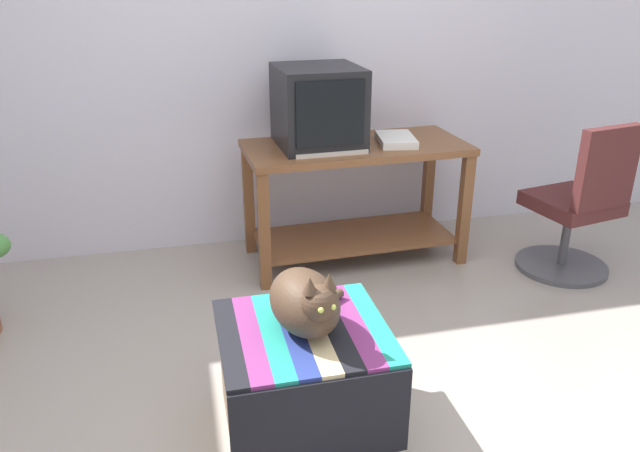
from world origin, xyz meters
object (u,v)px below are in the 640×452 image
at_px(keyboard, 329,151).
at_px(ottoman_with_blanket, 304,380).
at_px(desk, 355,182).
at_px(office_chair, 579,210).
at_px(cat, 306,302).
at_px(book, 396,140).
at_px(tv_monitor, 318,107).

xyz_separation_m(keyboard, ottoman_with_blanket, (-0.42, -1.27, -0.50)).
bearing_deg(desk, office_chair, -25.23).
relative_size(keyboard, cat, 1.00).
bearing_deg(cat, office_chair, 16.02).
xyz_separation_m(book, ottoman_with_blanket, (-0.84, -1.38, -0.51)).
xyz_separation_m(desk, keyboard, (-0.19, -0.14, 0.24)).
xyz_separation_m(tv_monitor, keyboard, (0.02, -0.17, -0.20)).
bearing_deg(ottoman_with_blanket, book, 58.70).
bearing_deg(desk, ottoman_with_blanket, -115.42).
bearing_deg(book, cat, -111.92).
distance_m(desk, keyboard, 0.34).
height_order(keyboard, office_chair, office_chair).
distance_m(desk, ottoman_with_blanket, 1.56).
relative_size(tv_monitor, office_chair, 0.56).
bearing_deg(tv_monitor, cat, -107.03).
relative_size(book, ottoman_with_blanket, 0.49).
distance_m(cat, office_chair, 1.99).
xyz_separation_m(keyboard, book, (0.42, 0.10, 0.01)).
bearing_deg(office_chair, cat, 16.79).
relative_size(tv_monitor, ottoman_with_blanket, 0.82).
bearing_deg(keyboard, desk, 34.10).
bearing_deg(keyboard, tv_monitor, 95.89).
height_order(tv_monitor, ottoman_with_blanket, tv_monitor).
bearing_deg(book, office_chair, -17.38).
relative_size(keyboard, book, 1.34).
bearing_deg(desk, book, -10.79).
xyz_separation_m(cat, office_chair, (1.76, 0.93, -0.17)).
bearing_deg(office_chair, keyboard, -25.84).
bearing_deg(tv_monitor, office_chair, -22.97).
distance_m(desk, cat, 1.54).
xyz_separation_m(desk, ottoman_with_blanket, (-0.61, -1.41, -0.26)).
distance_m(book, ottoman_with_blanket, 1.69).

